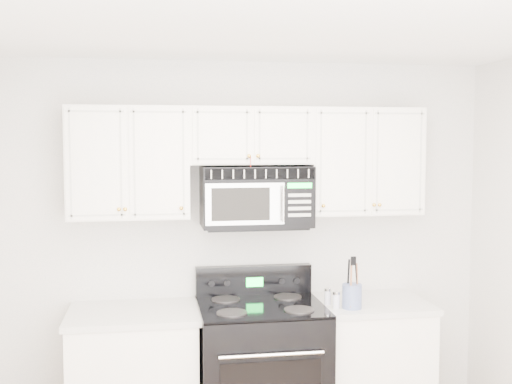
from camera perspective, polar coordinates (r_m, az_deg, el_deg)
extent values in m
cube|color=white|center=(2.93, 4.29, 15.54)|extent=(3.50, 3.50, 0.01)
cube|color=silver|center=(4.66, -0.90, -4.57)|extent=(3.50, 0.01, 2.60)
cube|color=silver|center=(4.53, -10.76, -16.21)|extent=(0.82, 0.63, 0.88)
cube|color=silver|center=(4.38, -10.85, -10.58)|extent=(0.86, 0.65, 0.04)
cube|color=silver|center=(4.76, 9.62, -15.14)|extent=(0.82, 0.63, 0.88)
cube|color=silver|center=(4.62, 9.70, -9.77)|extent=(0.86, 0.65, 0.04)
cube|color=black|center=(4.54, 0.46, -15.82)|extent=(0.84, 0.72, 0.92)
cylinder|color=silver|center=(4.09, 1.42, -14.28)|extent=(0.66, 0.02, 0.02)
cube|color=black|center=(4.39, 0.46, -10.13)|extent=(0.84, 0.72, 0.02)
cube|color=black|center=(4.68, -0.21, -7.90)|extent=(0.84, 0.08, 0.22)
cube|color=#0CFF3F|center=(4.63, -0.12, -8.02)|extent=(0.12, 0.00, 0.07)
cube|color=silver|center=(4.39, -11.26, 2.59)|extent=(0.80, 0.33, 0.75)
cube|color=silver|center=(4.63, 9.49, 2.72)|extent=(0.80, 0.33, 0.75)
cube|color=silver|center=(4.43, -0.60, 5.03)|extent=(0.84, 0.33, 0.39)
sphere|color=gold|center=(4.22, -11.55, -1.51)|extent=(0.03, 0.03, 0.03)
sphere|color=gold|center=(4.22, -6.66, -1.45)|extent=(0.03, 0.03, 0.03)
sphere|color=gold|center=(4.37, 6.01, -1.23)|extent=(0.03, 0.03, 0.03)
sphere|color=gold|center=(4.48, 10.46, -1.14)|extent=(0.03, 0.03, 0.03)
sphere|color=gold|center=(4.24, -0.61, 3.22)|extent=(0.03, 0.03, 0.03)
sphere|color=gold|center=(4.25, 0.19, 3.22)|extent=(0.03, 0.03, 0.03)
cylinder|color=#AE221A|center=(4.25, -0.48, 2.40)|extent=(0.00, 0.00, 0.12)
sphere|color=gold|center=(4.25, -0.48, 1.50)|extent=(0.04, 0.04, 0.04)
cube|color=black|center=(4.43, -0.01, -0.37)|extent=(0.75, 0.38, 0.42)
cube|color=beige|center=(4.24, 0.39, 1.62)|extent=(0.73, 0.01, 0.07)
cube|color=#AEAEAE|center=(4.23, -0.97, -1.08)|extent=(0.53, 0.01, 0.28)
cube|color=black|center=(4.22, -1.36, -1.09)|extent=(0.39, 0.01, 0.22)
cube|color=black|center=(4.30, 3.88, -1.00)|extent=(0.21, 0.01, 0.28)
cube|color=#0CFF3F|center=(4.28, 3.91, 0.58)|extent=(0.17, 0.00, 0.03)
cylinder|color=silver|center=(4.24, 2.44, -1.07)|extent=(0.02, 0.02, 0.24)
cylinder|color=slate|center=(4.39, 8.53, -9.15)|extent=(0.13, 0.13, 0.16)
cylinder|color=brown|center=(4.39, 8.99, -8.10)|extent=(0.01, 0.01, 0.28)
cylinder|color=black|center=(4.40, 8.19, -7.92)|extent=(0.01, 0.01, 0.31)
cylinder|color=brown|center=(4.34, 8.45, -7.95)|extent=(0.01, 0.01, 0.33)
cylinder|color=black|center=(4.39, 8.99, -8.10)|extent=(0.01, 0.01, 0.28)
cylinder|color=silver|center=(4.38, 7.14, -9.63)|extent=(0.05, 0.05, 0.09)
cylinder|color=silver|center=(4.37, 7.14, -8.91)|extent=(0.05, 0.05, 0.02)
cylinder|color=silver|center=(4.48, 6.40, -9.32)|extent=(0.05, 0.05, 0.09)
cylinder|color=silver|center=(4.46, 6.41, -8.61)|extent=(0.05, 0.05, 0.02)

